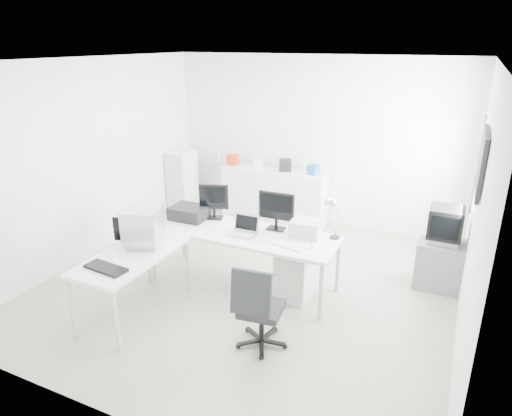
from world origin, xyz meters
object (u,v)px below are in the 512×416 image
at_px(side_desk, 134,284).
at_px(crt_tv, 445,226).
at_px(tv_cabinet, 439,264).
at_px(laser_printer, 305,228).
at_px(drawer_pedestal, 295,273).
at_px(lcd_monitor_small, 214,201).
at_px(laptop, 243,228).
at_px(inkjet_printer, 189,213).
at_px(lcd_monitor_large, 276,212).
at_px(crt_monitor, 143,226).
at_px(filing_cabinet, 182,182).
at_px(main_desk, 243,259).
at_px(office_chair, 262,305).
at_px(sideboard, 274,195).

height_order(side_desk, crt_tv, crt_tv).
bearing_deg(tv_cabinet, crt_tv, 90.00).
relative_size(laser_printer, crt_tv, 0.70).
relative_size(drawer_pedestal, crt_tv, 1.20).
height_order(drawer_pedestal, laser_printer, laser_printer).
distance_m(lcd_monitor_small, laptop, 0.71).
distance_m(inkjet_printer, lcd_monitor_large, 1.22).
xyz_separation_m(crt_monitor, tv_cabinet, (3.15, 1.88, -0.69)).
bearing_deg(side_desk, lcd_monitor_large, 48.37).
bearing_deg(filing_cabinet, main_desk, -41.41).
bearing_deg(office_chair, inkjet_printer, 137.63).
xyz_separation_m(main_desk, lcd_monitor_large, (0.35, 0.25, 0.62)).
bearing_deg(filing_cabinet, tv_cabinet, -11.50).
height_order(sideboard, filing_cabinet, filing_cabinet).
bearing_deg(lcd_monitor_large, inkjet_printer, -174.51).
bearing_deg(lcd_monitor_small, tv_cabinet, -4.49).
height_order(drawer_pedestal, lcd_monitor_small, lcd_monitor_small).
xyz_separation_m(drawer_pedestal, laptop, (-0.65, -0.15, 0.55)).
xyz_separation_m(lcd_monitor_large, office_chair, (0.38, -1.28, -0.52)).
bearing_deg(inkjet_printer, sideboard, 80.89).
relative_size(laptop, sideboard, 0.17).
bearing_deg(filing_cabinet, laser_printer, -30.27).
height_order(lcd_monitor_large, laptop, lcd_monitor_large).
height_order(drawer_pedestal, filing_cabinet, filing_cabinet).
height_order(side_desk, laptop, laptop).
distance_m(laptop, tv_cabinet, 2.57).
height_order(main_desk, inkjet_printer, inkjet_printer).
xyz_separation_m(lcd_monitor_small, laptop, (0.60, -0.35, -0.14)).
bearing_deg(laser_printer, crt_monitor, -151.96).
relative_size(side_desk, tv_cabinet, 2.25).
bearing_deg(crt_tv, side_desk, -145.90).
bearing_deg(drawer_pedestal, crt_tv, 31.55).
distance_m(lcd_monitor_large, crt_monitor, 1.63).
bearing_deg(laser_printer, office_chair, -96.63).
height_order(side_desk, lcd_monitor_large, lcd_monitor_large).
bearing_deg(office_chair, laser_printer, 82.32).
height_order(main_desk, tv_cabinet, main_desk).
bearing_deg(office_chair, lcd_monitor_small, 128.21).
xyz_separation_m(laptop, crt_tv, (2.25, 1.13, -0.00)).
bearing_deg(office_chair, sideboard, 104.14).
relative_size(side_desk, lcd_monitor_large, 2.91).
bearing_deg(lcd_monitor_large, filing_cabinet, 144.81).
height_order(inkjet_printer, laser_printer, laser_printer).
relative_size(lcd_monitor_small, laptop, 1.59).
bearing_deg(office_chair, laptop, 119.38).
xyz_separation_m(office_chair, tv_cabinet, (1.56, 2.06, -0.16)).
bearing_deg(lcd_monitor_large, side_desk, -133.27).
relative_size(lcd_monitor_large, laser_printer, 1.38).
bearing_deg(crt_monitor, filing_cabinet, 97.39).
height_order(drawer_pedestal, crt_monitor, crt_monitor).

